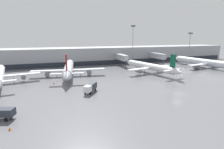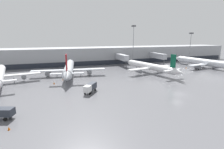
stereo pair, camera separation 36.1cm
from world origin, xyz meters
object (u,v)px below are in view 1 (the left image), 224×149
(parked_jet_3, at_px, (69,69))
(apron_light_mast_2, at_px, (133,34))
(traffic_cone_3, at_px, (10,129))
(parked_jet_2, at_px, (206,63))
(service_truck_2, at_px, (91,87))
(traffic_cone_0, at_px, (63,79))
(traffic_cone_2, at_px, (54,83))
(traffic_cone_1, at_px, (186,68))
(parked_jet_1, at_px, (150,67))
(apron_light_mast_0, at_px, (190,39))

(parked_jet_3, bearing_deg, apron_light_mast_2, -53.27)
(traffic_cone_3, bearing_deg, parked_jet_2, 23.51)
(service_truck_2, bearing_deg, traffic_cone_0, -124.04)
(parked_jet_2, bearing_deg, traffic_cone_2, 87.24)
(traffic_cone_2, relative_size, apron_light_mast_2, 0.03)
(traffic_cone_1, bearing_deg, parked_jet_3, 178.85)
(parked_jet_1, bearing_deg, apron_light_mast_2, -21.63)
(parked_jet_1, bearing_deg, apron_light_mast_0, -72.49)
(traffic_cone_2, xyz_separation_m, apron_light_mast_2, (42.51, 30.20, 15.87))
(traffic_cone_1, height_order, apron_light_mast_0, apron_light_mast_0)
(service_truck_2, height_order, traffic_cone_1, service_truck_2)
(apron_light_mast_2, bearing_deg, traffic_cone_2, -144.61)
(traffic_cone_0, xyz_separation_m, apron_light_mast_0, (77.00, 23.92, 13.52))
(apron_light_mast_0, bearing_deg, service_truck_2, -149.98)
(parked_jet_1, xyz_separation_m, traffic_cone_0, (-35.31, 0.01, -2.51))
(apron_light_mast_0, bearing_deg, traffic_cone_2, -160.33)
(service_truck_2, distance_m, traffic_cone_2, 15.43)
(traffic_cone_1, height_order, traffic_cone_2, traffic_cone_1)
(service_truck_2, distance_m, apron_light_mast_2, 55.89)
(parked_jet_1, height_order, service_truck_2, parked_jet_1)
(parked_jet_1, xyz_separation_m, parked_jet_3, (-32.58, 5.43, 0.18))
(parked_jet_1, relative_size, parked_jet_3, 0.92)
(parked_jet_1, height_order, traffic_cone_2, parked_jet_1)
(parked_jet_1, relative_size, traffic_cone_3, 58.79)
(traffic_cone_0, distance_m, traffic_cone_1, 57.75)
(traffic_cone_2, xyz_separation_m, apron_light_mast_0, (80.03, 28.61, 13.45))
(service_truck_2, bearing_deg, traffic_cone_2, -107.17)
(apron_light_mast_0, height_order, apron_light_mast_2, apron_light_mast_2)
(traffic_cone_0, distance_m, traffic_cone_3, 33.78)
(parked_jet_3, height_order, traffic_cone_1, parked_jet_3)
(apron_light_mast_0, bearing_deg, traffic_cone_0, -162.74)
(traffic_cone_0, height_order, apron_light_mast_2, apron_light_mast_2)
(traffic_cone_1, bearing_deg, apron_light_mast_0, 45.27)
(parked_jet_2, bearing_deg, parked_jet_3, 78.84)
(parked_jet_1, bearing_deg, traffic_cone_1, -91.35)
(parked_jet_3, bearing_deg, traffic_cone_1, -83.08)
(parked_jet_1, xyz_separation_m, apron_light_mast_2, (4.17, 25.51, 13.44))
(parked_jet_1, distance_m, apron_light_mast_2, 29.13)
(traffic_cone_3, bearing_deg, traffic_cone_0, 71.80)
(parked_jet_1, distance_m, service_truck_2, 33.67)
(parked_jet_3, relative_size, traffic_cone_2, 49.59)
(apron_light_mast_2, bearing_deg, parked_jet_2, -39.64)
(parked_jet_3, height_order, apron_light_mast_2, apron_light_mast_2)
(parked_jet_3, xyz_separation_m, traffic_cone_1, (54.85, -1.10, -2.57))
(traffic_cone_3, bearing_deg, apron_light_mast_2, 49.02)
(service_truck_2, bearing_deg, parked_jet_2, 142.83)
(parked_jet_3, bearing_deg, traffic_cone_0, 161.32)
(traffic_cone_2, distance_m, apron_light_mast_0, 86.05)
(traffic_cone_1, distance_m, traffic_cone_2, 61.28)
(parked_jet_2, height_order, apron_light_mast_2, apron_light_mast_2)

